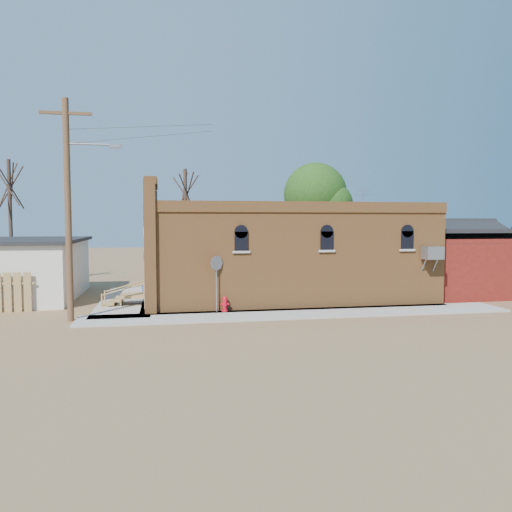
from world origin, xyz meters
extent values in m
plane|color=brown|center=(0.00, 0.00, 0.00)|extent=(120.00, 120.00, 0.00)
cube|color=#9E9991|center=(1.50, 0.90, 0.04)|extent=(19.00, 2.20, 0.08)
cube|color=#9E9991|center=(-6.30, 6.00, 0.04)|extent=(2.60, 10.00, 0.08)
cube|color=#A16231|center=(2.00, 5.50, 2.25)|extent=(14.00, 7.00, 4.50)
cube|color=black|center=(2.00, 5.50, 4.55)|extent=(13.80, 6.80, 0.12)
cube|color=#A16231|center=(-5.00, 5.50, 2.90)|extent=(0.50, 7.40, 5.80)
cube|color=#153D95|center=(-5.30, 4.30, 4.00)|extent=(0.08, 1.10, 1.56)
cube|color=gray|center=(8.10, 1.55, 2.60)|extent=(0.85, 0.65, 0.60)
cube|color=#5F1510|center=(11.50, 5.50, 1.60)|extent=(5.00, 6.00, 3.20)
cylinder|color=#48311D|center=(-8.20, 1.20, 4.50)|extent=(0.26, 0.26, 9.00)
cube|color=#48311D|center=(-8.20, 1.20, 8.40)|extent=(2.00, 0.12, 0.12)
cylinder|color=gray|center=(-7.30, 1.20, 7.20)|extent=(1.80, 0.08, 0.08)
cube|color=gray|center=(-6.30, 1.20, 7.15)|extent=(0.45, 0.22, 0.14)
cylinder|color=#443127|center=(-3.00, 13.00, 3.75)|extent=(0.24, 0.24, 7.50)
cylinder|color=#443127|center=(-14.00, 14.00, 4.00)|extent=(0.24, 0.24, 8.00)
cylinder|color=#443127|center=(6.00, 13.50, 3.15)|extent=(0.28, 0.28, 6.30)
sphere|color=#153F12|center=(6.00, 13.50, 5.95)|extent=(4.40, 4.40, 4.40)
cylinder|color=red|center=(-1.77, 1.80, 0.11)|extent=(0.31, 0.31, 0.06)
cylinder|color=red|center=(-1.77, 1.80, 0.40)|extent=(0.21, 0.21, 0.52)
sphere|color=red|center=(-1.77, 1.80, 0.66)|extent=(0.21, 0.21, 0.21)
cylinder|color=red|center=(-1.77, 1.67, 0.40)|extent=(0.10, 0.11, 0.09)
cylinder|color=red|center=(-1.90, 1.80, 0.40)|extent=(0.11, 0.10, 0.09)
cylinder|color=red|center=(-1.64, 1.80, 0.40)|extent=(0.11, 0.10, 0.09)
cylinder|color=gray|center=(-2.14, 1.80, 1.22)|extent=(0.07, 0.07, 2.27)
cylinder|color=gray|center=(-2.14, 1.78, 2.25)|extent=(0.60, 0.39, 0.68)
cylinder|color=#9E1409|center=(-2.14, 1.82, 2.25)|extent=(0.60, 0.39, 0.68)
cylinder|color=navy|center=(-5.30, 6.08, 0.44)|extent=(0.55, 0.55, 0.72)
camera|label=1|loc=(-4.38, -20.06, 4.10)|focal=35.00mm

